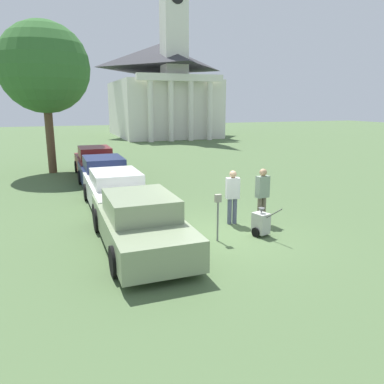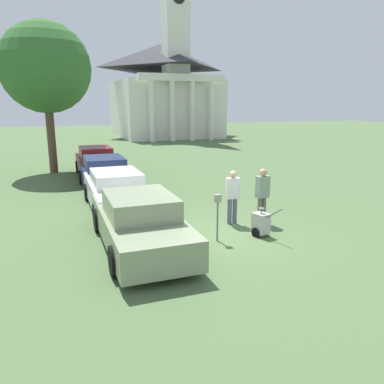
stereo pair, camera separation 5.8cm
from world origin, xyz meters
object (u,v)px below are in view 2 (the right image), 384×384
parked_car_sage (139,222)px  parked_car_navy (104,175)px  church (164,85)px  person_worker (233,194)px  parked_car_white (116,191)px  equipment_cart (261,223)px  person_supervisor (262,192)px  parked_car_maroon (96,163)px  parking_meter (218,209)px

parked_car_sage → parked_car_navy: bearing=89.7°
parked_car_navy → church: (10.53, 27.17, 5.19)m
person_worker → church: 34.66m
parked_car_navy → person_worker: person_worker is taller
parked_car_white → equipment_cart: size_ratio=5.26×
parked_car_sage → person_worker: 3.35m
parked_car_navy → church: 29.60m
person_supervisor → church: church is taller
parked_car_white → parked_car_maroon: (0.00, 6.77, 0.04)m
parked_car_sage → person_supervisor: bearing=8.2°
parked_car_sage → equipment_cart: 3.54m
parked_car_sage → parked_car_white: size_ratio=0.99×
parked_car_sage → equipment_cart: (3.50, -0.39, -0.31)m
person_worker → parked_car_maroon: bearing=-61.5°
church → parked_car_white: bearing=-109.1°
person_worker → equipment_cart: (0.29, -1.30, -0.61)m
parked_car_sage → equipment_cart: parked_car_sage is taller
parked_car_maroon → parked_car_white: bearing=-90.3°
person_supervisor → church: size_ratio=0.07×
person_supervisor → parked_car_sage: bearing=-0.0°
parking_meter → church: 36.11m
parked_car_navy → equipment_cart: size_ratio=5.24×
parked_car_sage → person_worker: person_worker is taller
parking_meter → equipment_cart: size_ratio=1.35×
parked_car_maroon → person_worker: person_worker is taller
parking_meter → church: bearing=76.4°
parked_car_white → parking_meter: parked_car_white is taller
church → parked_car_sage: bearing=-107.0°
parked_car_white → parked_car_navy: bearing=89.7°
parked_car_navy → person_worker: (3.21, -6.35, 0.30)m
church → equipment_cart: bearing=-101.4°
parked_car_maroon → church: bearing=65.7°
parking_meter → person_worker: 1.65m
parked_car_navy → church: bearing=68.5°
person_worker → church: size_ratio=0.07×
parking_meter → person_supervisor: person_supervisor is taller
parked_car_sage → parking_meter: parked_car_sage is taller
parked_car_sage → person_worker: (3.21, 0.91, 0.30)m
church → parking_meter: bearing=-103.6°
parked_car_white → parking_meter: 4.82m
parked_car_maroon → person_worker: bearing=-72.2°
parked_car_maroon → person_supervisor: (4.11, -10.13, 0.31)m
church → parked_car_navy: bearing=-111.2°
parked_car_navy → parked_car_maroon: 3.48m
parked_car_white → parking_meter: (2.14, -4.31, 0.26)m
person_worker → parked_car_sage: bearing=26.3°
parking_meter → person_supervisor: (1.97, 0.96, 0.09)m
person_worker → equipment_cart: person_worker is taller
parked_car_white → church: (10.53, 30.47, 5.20)m
parked_car_white → parked_car_navy: parked_car_navy is taller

